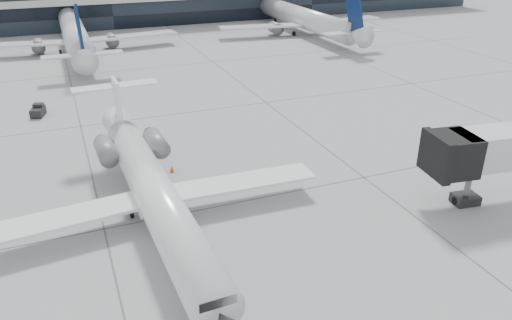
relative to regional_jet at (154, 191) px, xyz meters
name	(u,v)px	position (x,y,z in m)	size (l,w,h in m)	color
ground	(246,201)	(6.57, 0.21, -2.29)	(220.00, 220.00, 0.00)	gray
bg_jet_center	(77,51)	(-1.43, 55.21, -2.29)	(32.00, 40.00, 9.60)	silver
bg_jet_right	(301,33)	(38.57, 55.21, -2.29)	(32.00, 40.00, 9.60)	silver
regional_jet	(154,191)	(0.00, 0.00, 0.00)	(23.32, 29.06, 6.72)	white
traffic_cone	(172,169)	(2.67, 6.85, -2.03)	(0.45, 0.45, 0.56)	#FF520D
far_tug	(38,111)	(-7.27, 25.05, -1.74)	(1.66, 2.20, 1.24)	black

